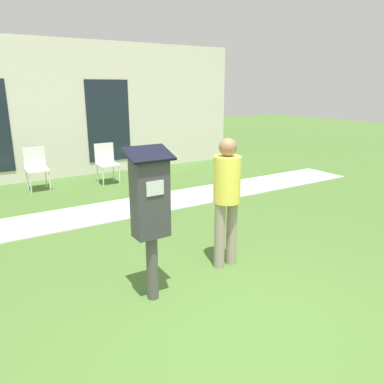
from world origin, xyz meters
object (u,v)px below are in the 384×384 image
at_px(parking_meter, 150,206).
at_px(person_standing, 227,193).
at_px(outdoor_chair_middle, 106,160).
at_px(outdoor_chair_left, 36,165).

xyz_separation_m(parking_meter, person_standing, (1.09, 0.20, -0.09)).
height_order(parking_meter, outdoor_chair_middle, parking_meter).
distance_m(outdoor_chair_left, outdoor_chair_middle, 1.48).
height_order(parking_meter, outdoor_chair_left, parking_meter).
xyz_separation_m(person_standing, outdoor_chair_left, (-1.27, 4.98, -0.40)).
xyz_separation_m(outdoor_chair_left, outdoor_chair_middle, (1.46, -0.23, 0.00)).
height_order(outdoor_chair_left, outdoor_chair_middle, same).
bearing_deg(outdoor_chair_middle, person_standing, -88.17).
relative_size(parking_meter, person_standing, 1.01).
height_order(person_standing, outdoor_chair_left, person_standing).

